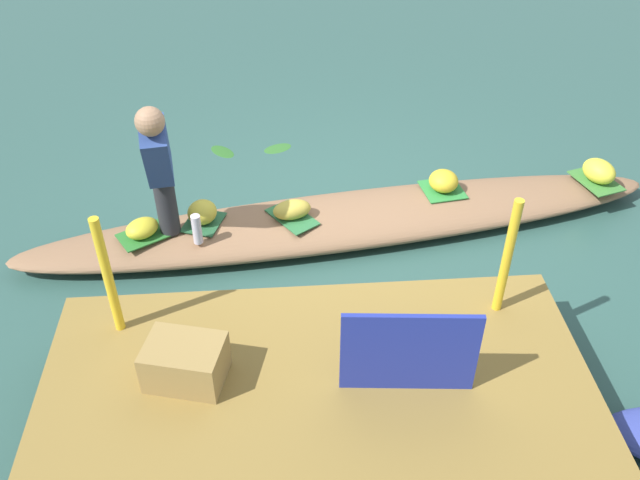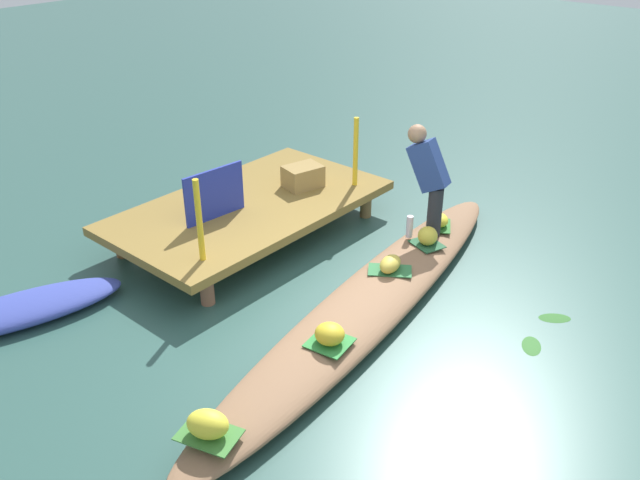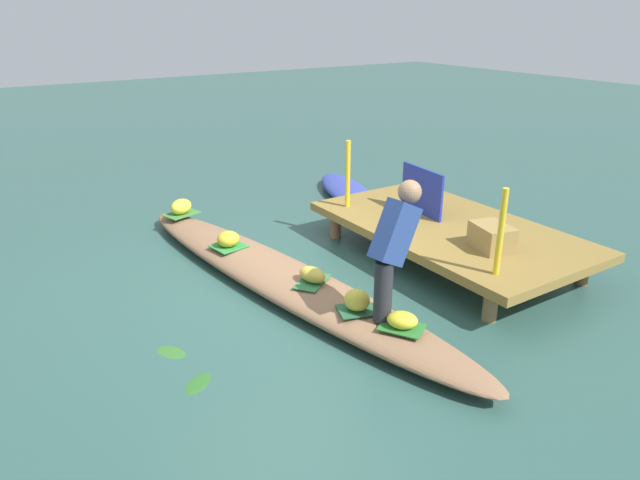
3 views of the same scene
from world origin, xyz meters
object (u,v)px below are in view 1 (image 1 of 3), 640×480
water_bottle (197,229)px  market_banner (409,353)px  banana_bunch_1 (202,212)px  vendor_boat (347,220)px  banana_bunch_3 (142,228)px  banana_bunch_2 (292,210)px  banana_bunch_4 (444,181)px  vendor_person (158,163)px  produce_crate (185,362)px  banana_bunch_0 (599,171)px

water_bottle → market_banner: 2.15m
banana_bunch_1 → vendor_boat: bearing=-174.8°
banana_bunch_1 → banana_bunch_3: bearing=16.8°
banana_bunch_2 → market_banner: (-0.57, 1.94, 0.39)m
banana_bunch_2 → banana_bunch_4: 1.33m
water_bottle → banana_bunch_3: bearing=-14.3°
banana_bunch_1 → vendor_person: vendor_person is taller
banana_bunch_3 → produce_crate: size_ratio=0.60×
banana_bunch_4 → banana_bunch_3: bearing=10.5°
banana_bunch_4 → produce_crate: (1.97, 2.08, 0.22)m
vendor_person → water_bottle: size_ratio=4.87×
vendor_boat → produce_crate: produce_crate is taller
banana_bunch_0 → water_bottle: size_ratio=1.24×
produce_crate → banana_bunch_0: bearing=-147.6°
banana_bunch_1 → water_bottle: size_ratio=0.95×
banana_bunch_3 → water_bottle: bearing=165.7°
banana_bunch_3 → banana_bunch_1: bearing=-163.2°
market_banner → banana_bunch_4: bearing=-102.9°
banana_bunch_3 → produce_crate: (-0.49, 1.62, 0.24)m
banana_bunch_2 → banana_bunch_3: (1.17, 0.16, -0.00)m
banana_bunch_4 → market_banner: market_banner is taller
banana_bunch_0 → vendor_person: (3.61, 0.55, 0.58)m
banana_bunch_2 → banana_bunch_3: banana_bunch_2 is taller
market_banner → produce_crate: (1.25, -0.16, -0.15)m
banana_bunch_3 → produce_crate: produce_crate is taller
banana_bunch_2 → banana_bunch_4: size_ratio=1.20×
banana_bunch_2 → banana_bunch_3: bearing=7.6°
vendor_boat → banana_bunch_2: (0.46, 0.09, 0.20)m
banana_bunch_0 → market_banner: size_ratio=0.41×
vendor_boat → banana_bunch_0: banana_bunch_0 is taller
banana_bunch_1 → produce_crate: 1.77m
banana_bunch_4 → water_bottle: water_bottle is taller
water_bottle → produce_crate: bearing=92.2°
banana_bunch_3 → water_bottle: (-0.43, 0.11, 0.05)m
market_banner → produce_crate: bearing=-2.2°
banana_bunch_2 → produce_crate: bearing=69.2°
banana_bunch_3 → banana_bunch_4: (-2.46, -0.46, 0.02)m
banana_bunch_1 → market_banner: size_ratio=0.31×
banana_bunch_3 → produce_crate: bearing=106.9°
market_banner → water_bottle: bearing=-47.0°
vendor_person → banana_bunch_1: bearing=-140.8°
banana_bunch_0 → banana_bunch_4: banana_bunch_0 is taller
water_bottle → produce_crate: 1.53m
vendor_boat → market_banner: size_ratio=7.14×
banana_bunch_0 → water_bottle: water_bottle is taller
banana_bunch_2 → produce_crate: (0.68, 1.78, 0.24)m
water_bottle → market_banner: (-1.31, 1.67, 0.34)m
vendor_boat → vendor_person: vendor_person is taller
water_bottle → banana_bunch_2: bearing=-160.1°
market_banner → produce_crate: size_ratio=1.72×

